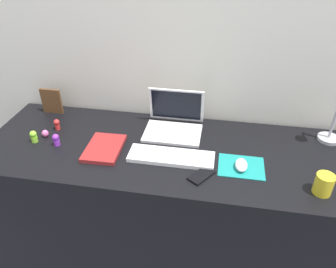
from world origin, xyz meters
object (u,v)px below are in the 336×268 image
Objects in this scene: mouse at (241,165)px; toy_figurine_purple at (56,140)px; notebook_pad at (104,148)px; toy_figurine_pink at (45,134)px; cell_phone at (201,175)px; keyboard at (171,157)px; picture_frame at (52,101)px; laptop at (174,120)px; coffee_mug at (324,184)px; toy_figurine_red at (57,124)px; toy_figurine_lime at (34,136)px.

mouse is 1.50× the size of toy_figurine_purple.
toy_figurine_pink is (-0.34, 0.06, 0.01)m from notebook_pad.
mouse is at bearing 60.65° from cell_phone.
keyboard is 2.73× the size of picture_frame.
laptop is 2.00× the size of picture_frame.
mouse is at bearing -3.38° from keyboard.
picture_frame is 1.49m from coffee_mug.
toy_figurine_red is (-0.98, 0.17, 0.01)m from mouse.
cell_phone is (0.15, -0.10, -0.01)m from keyboard.
coffee_mug is at bearing 32.53° from cell_phone.
toy_figurine_lime is (-0.72, 0.02, 0.02)m from keyboard.
toy_figurine_purple is at bearing -61.12° from picture_frame.
notebook_pad reaches higher than cell_phone.
notebook_pad is at bearing -140.85° from laptop.
keyboard is 0.33m from mouse.
coffee_mug is 1.51× the size of toy_figurine_red.
keyboard is at bearing -83.68° from laptop.
toy_figurine_lime is (-1.05, 0.04, 0.01)m from mouse.
cell_phone is at bearing -34.07° from keyboard.
notebook_pad is 6.18× the size of toy_figurine_pink.
cell_phone is 0.51m from coffee_mug.
laptop reaches higher than notebook_pad.
mouse is 1.02m from toy_figurine_pink.
laptop is at bearing 141.47° from mouse.
toy_figurine_pink reaches higher than cell_phone.
picture_frame is (-0.76, 0.32, 0.06)m from keyboard.
toy_figurine_red is at bearing 166.93° from keyboard.
laptop is 0.42m from cell_phone.
laptop is 0.73m from toy_figurine_lime.
toy_figurine_pink is (0.03, 0.05, -0.01)m from toy_figurine_lime.
keyboard is at bearing -23.00° from picture_frame.
laptop is 0.46m from mouse.
coffee_mug is 1.36m from toy_figurine_pink.
toy_figurine_pink is at bearing 174.11° from keyboard.
toy_figurine_lime is (-0.87, 0.12, 0.03)m from cell_phone.
toy_figurine_lime reaches higher than keyboard.
picture_frame reaches higher than toy_figurine_purple.
notebook_pad is 0.38m from toy_figurine_lime.
toy_figurine_pink is at bearing -72.82° from picture_frame.
mouse is (0.36, -0.28, -0.03)m from laptop.
toy_figurine_lime is at bearing -160.37° from laptop.
cell_phone is 0.86m from toy_figurine_pink.
laptop is at bearing 24.46° from toy_figurine_purple.
notebook_pad is (-0.34, 0.01, 0.00)m from keyboard.
keyboard is 0.34m from notebook_pad.
keyboard is 4.48× the size of coffee_mug.
laptop is 0.40m from notebook_pad.
toy_figurine_lime and toy_figurine_purple have the same top height.
coffee_mug is 1.38m from toy_figurine_lime.
coffee_mug is at bearing -17.43° from picture_frame.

